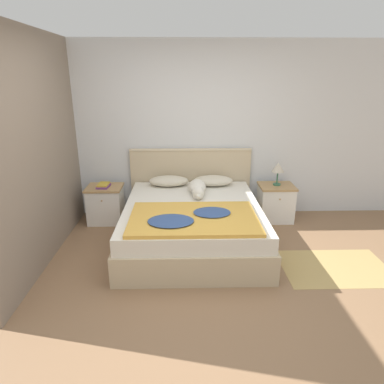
% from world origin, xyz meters
% --- Properties ---
extents(ground_plane, '(16.00, 16.00, 0.00)m').
position_xyz_m(ground_plane, '(0.00, 0.00, 0.00)').
color(ground_plane, '#896647').
extents(wall_back, '(9.00, 0.06, 2.55)m').
position_xyz_m(wall_back, '(0.00, 2.13, 1.27)').
color(wall_back, silver).
rests_on(wall_back, ground_plane).
extents(wall_side_left, '(0.06, 3.10, 2.55)m').
position_xyz_m(wall_side_left, '(-1.70, 1.05, 1.27)').
color(wall_side_left, gray).
rests_on(wall_side_left, ground_plane).
extents(bed, '(1.73, 1.99, 0.53)m').
position_xyz_m(bed, '(0.01, 1.04, 0.26)').
color(bed, '#C6B28E').
rests_on(bed, ground_plane).
extents(headboard, '(1.81, 0.06, 1.04)m').
position_xyz_m(headboard, '(0.01, 2.06, 0.54)').
color(headboard, '#C6B28E').
rests_on(headboard, ground_plane).
extents(nightstand_left, '(0.51, 0.44, 0.54)m').
position_xyz_m(nightstand_left, '(-1.24, 1.78, 0.27)').
color(nightstand_left, white).
rests_on(nightstand_left, ground_plane).
extents(nightstand_right, '(0.51, 0.44, 0.54)m').
position_xyz_m(nightstand_right, '(1.27, 1.78, 0.27)').
color(nightstand_right, white).
rests_on(nightstand_right, ground_plane).
extents(pillow_left, '(0.57, 0.32, 0.15)m').
position_xyz_m(pillow_left, '(-0.31, 1.82, 0.61)').
color(pillow_left, beige).
rests_on(pillow_left, bed).
extents(pillow_right, '(0.57, 0.32, 0.15)m').
position_xyz_m(pillow_right, '(0.33, 1.82, 0.61)').
color(pillow_right, beige).
rests_on(pillow_right, bed).
extents(quilt, '(1.42, 0.94, 0.07)m').
position_xyz_m(quilt, '(0.00, 0.56, 0.56)').
color(quilt, gold).
rests_on(quilt, bed).
extents(dog, '(0.23, 0.69, 0.17)m').
position_xyz_m(dog, '(0.09, 1.46, 0.61)').
color(dog, silver).
rests_on(dog, bed).
extents(book_stack, '(0.18, 0.24, 0.05)m').
position_xyz_m(book_stack, '(-1.25, 1.76, 0.57)').
color(book_stack, '#703D7F').
rests_on(book_stack, nightstand_left).
extents(table_lamp, '(0.18, 0.18, 0.34)m').
position_xyz_m(table_lamp, '(1.27, 1.80, 0.80)').
color(table_lamp, '#336B4C').
rests_on(table_lamp, nightstand_right).
extents(rug, '(1.20, 0.82, 0.00)m').
position_xyz_m(rug, '(1.62, 0.40, 0.00)').
color(rug, tan).
rests_on(rug, ground_plane).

